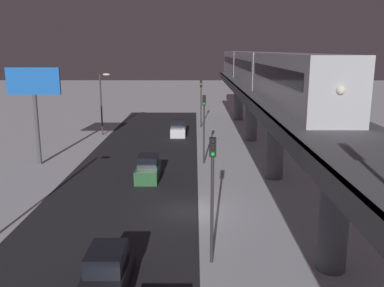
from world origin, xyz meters
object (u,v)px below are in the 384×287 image
traffic_light_far (201,97)px  commercial_billboard (34,91)px  sedan_black (107,274)px  traffic_light_near (212,183)px  traffic_light_mid (204,119)px  sedan_white (178,129)px  sedan_green (148,169)px  subway_train (255,67)px

traffic_light_far → commercial_billboard: commercial_billboard is taller
sedan_black → commercial_billboard: (10.60, -20.68, 6.03)m
traffic_light_near → traffic_light_mid: size_ratio=1.00×
sedan_white → sedan_green: bearing=-95.7°
subway_train → traffic_light_mid: (5.76, 8.99, -4.37)m
sedan_green → sedan_black: (0.00, 16.34, 0.00)m
sedan_green → commercial_billboard: 12.95m
traffic_light_mid → traffic_light_far: 18.52m
sedan_white → sedan_black: size_ratio=1.00×
sedan_green → sedan_white: bearing=84.3°
subway_train → sedan_white: subway_train is taller
sedan_white → subway_train: bearing=-27.0°
subway_train → commercial_billboard: 23.09m
traffic_light_far → commercial_billboard: (15.30, 18.83, 2.63)m
traffic_light_mid → subway_train: bearing=-122.7°
traffic_light_far → commercial_billboard: 24.41m
sedan_white → commercial_billboard: 19.45m
sedan_white → traffic_light_near: size_ratio=0.72×
sedan_black → traffic_light_far: size_ratio=0.72×
sedan_white → sedan_green: same height
sedan_green → traffic_light_near: 15.03m
traffic_light_near → traffic_light_mid: (0.00, -18.52, 0.00)m
traffic_light_far → sedan_white: bearing=60.4°
sedan_white → sedan_black: same height
sedan_white → traffic_light_far: bearing=60.4°
sedan_green → sedan_black: bearing=-90.0°
traffic_light_far → commercial_billboard: bearing=50.9°
sedan_black → traffic_light_far: 39.94m
sedan_white → sedan_black: 34.45m
subway_train → commercial_billboard: subway_train is taller
traffic_light_near → commercial_billboard: 23.93m
subway_train → commercial_billboard: size_ratio=6.23×
sedan_white → sedan_black: bearing=-93.0°
traffic_light_far → traffic_light_mid: bearing=90.0°
sedan_black → sedan_green: bearing=90.0°
subway_train → traffic_light_near: size_ratio=8.67×
subway_train → sedan_white: size_ratio=11.96×
sedan_white → traffic_light_near: (-2.90, 31.92, 3.41)m
subway_train → commercial_billboard: (21.07, 9.30, -1.74)m
sedan_white → traffic_light_near: bearing=-84.8°
traffic_light_near → commercial_billboard: bearing=-50.0°
traffic_light_near → subway_train: bearing=-101.8°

